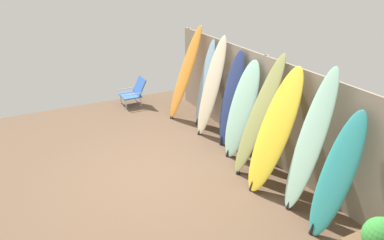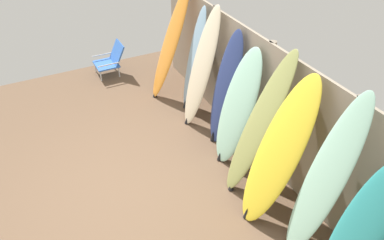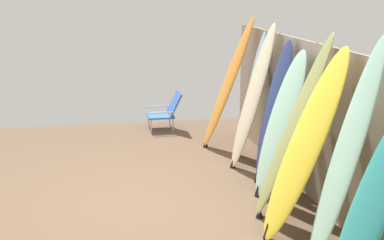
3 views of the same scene
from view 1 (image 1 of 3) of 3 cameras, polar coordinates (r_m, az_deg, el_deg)
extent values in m
plane|color=brown|center=(6.23, -5.22, -8.60)|extent=(7.68, 7.68, 0.00)
cube|color=gray|center=(6.72, 10.51, 2.18)|extent=(6.08, 0.04, 1.80)
cylinder|color=gray|center=(9.06, -0.26, 8.20)|extent=(0.10, 0.10, 1.80)
cylinder|color=gray|center=(7.86, 4.47, 5.68)|extent=(0.10, 0.10, 1.80)
cylinder|color=gray|center=(6.74, 10.78, 2.23)|extent=(0.10, 0.10, 1.80)
cylinder|color=gray|center=(5.77, 19.35, -2.51)|extent=(0.10, 0.10, 1.80)
ellipsoid|color=orange|center=(8.16, -1.02, 7.20)|extent=(0.49, 0.82, 2.01)
cone|color=black|center=(8.34, -3.13, 0.66)|extent=(0.08, 0.08, 0.10)
ellipsoid|color=#8CB7D6|center=(7.78, 2.00, 5.59)|extent=(0.46, 0.44, 1.81)
cone|color=black|center=(7.99, 0.81, -0.21)|extent=(0.08, 0.08, 0.14)
ellipsoid|color=beige|center=(7.35, 2.98, 5.11)|extent=(0.52, 0.63, 1.96)
cone|color=black|center=(7.58, 1.12, -1.78)|extent=(0.08, 0.08, 0.10)
ellipsoid|color=navy|center=(6.94, 6.04, 3.18)|extent=(0.52, 0.49, 1.80)
cone|color=black|center=(7.17, 4.52, -3.06)|extent=(0.08, 0.08, 0.18)
ellipsoid|color=#9ED6BC|center=(6.58, 7.56, 1.58)|extent=(0.63, 0.63, 1.73)
cone|color=black|center=(6.79, 5.49, -4.97)|extent=(0.08, 0.08, 0.13)
ellipsoid|color=olive|center=(6.05, 10.16, 0.67)|extent=(0.56, 0.84, 1.98)
cone|color=black|center=(6.29, 7.08, -7.67)|extent=(0.08, 0.08, 0.11)
ellipsoid|color=yellow|center=(5.68, 12.49, -1.60)|extent=(0.63, 0.85, 1.89)
cone|color=black|center=(5.90, 9.10, -9.76)|extent=(0.08, 0.08, 0.17)
ellipsoid|color=#9ED6BC|center=(5.30, 17.57, -3.13)|extent=(0.47, 0.59, 2.05)
cone|color=black|center=(5.63, 14.52, -12.37)|extent=(0.08, 0.08, 0.12)
ellipsoid|color=teal|center=(5.05, 21.24, -7.77)|extent=(0.51, 0.72, 1.63)
cone|color=black|center=(5.27, 17.87, -15.38)|extent=(0.08, 0.08, 0.17)
cylinder|color=silver|center=(9.35, -10.81, 3.18)|extent=(0.02, 0.02, 0.22)
cylinder|color=silver|center=(8.98, -10.05, 2.37)|extent=(0.02, 0.02, 0.22)
cylinder|color=silver|center=(9.45, -8.64, 3.55)|extent=(0.02, 0.02, 0.22)
cylinder|color=silver|center=(9.09, -7.80, 2.77)|extent=(0.02, 0.02, 0.22)
cube|color=blue|center=(9.17, -9.38, 3.71)|extent=(0.48, 0.44, 0.03)
cube|color=blue|center=(9.18, -8.03, 5.08)|extent=(0.46, 0.23, 0.42)
cylinder|color=silver|center=(9.36, -9.88, 4.75)|extent=(0.02, 0.44, 0.02)
cylinder|color=silver|center=(8.92, -8.94, 3.88)|extent=(0.02, 0.44, 0.02)
sphere|color=green|center=(4.54, 26.95, -15.51)|extent=(0.40, 0.40, 0.40)
camera|label=2|loc=(1.87, 9.30, 38.47)|focal=35.00mm
camera|label=3|loc=(1.81, 75.64, -26.31)|focal=50.00mm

